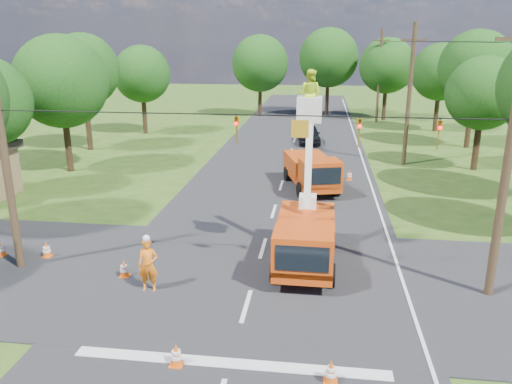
# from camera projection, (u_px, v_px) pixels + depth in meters

# --- Properties ---
(ground) EXTENTS (140.00, 140.00, 0.00)m
(ground) POSITION_uv_depth(u_px,v_px,m) (287.00, 167.00, 36.06)
(ground) COLOR #2C4A16
(ground) RESTS_ON ground
(road_main) EXTENTS (12.00, 100.00, 0.06)m
(road_main) POSITION_uv_depth(u_px,v_px,m) (287.00, 167.00, 36.06)
(road_main) COLOR black
(road_main) RESTS_ON ground
(road_cross) EXTENTS (56.00, 10.00, 0.07)m
(road_cross) POSITION_uv_depth(u_px,v_px,m) (254.00, 280.00, 18.98)
(road_cross) COLOR black
(road_cross) RESTS_ON ground
(stop_bar) EXTENTS (9.00, 0.45, 0.02)m
(stop_bar) POSITION_uv_depth(u_px,v_px,m) (230.00, 365.00, 14.05)
(stop_bar) COLOR silver
(stop_bar) RESTS_ON ground
(edge_line) EXTENTS (0.12, 90.00, 0.02)m
(edge_line) POSITION_uv_depth(u_px,v_px,m) (365.00, 169.00, 35.38)
(edge_line) COLOR silver
(edge_line) RESTS_ON ground
(bucket_truck) EXTENTS (2.42, 5.96, 7.74)m
(bucket_truck) POSITION_uv_depth(u_px,v_px,m) (305.00, 226.00, 19.83)
(bucket_truck) COLOR #BF430D
(bucket_truck) RESTS_ON ground
(second_truck) EXTENTS (3.75, 6.41, 2.26)m
(second_truck) POSITION_uv_depth(u_px,v_px,m) (312.00, 170.00, 30.34)
(second_truck) COLOR #BF430D
(second_truck) RESTS_ON ground
(ground_worker) EXTENTS (0.79, 0.56, 2.03)m
(ground_worker) POSITION_uv_depth(u_px,v_px,m) (148.00, 265.00, 17.93)
(ground_worker) COLOR orange
(ground_worker) RESTS_ON ground
(distant_car) EXTENTS (2.24, 4.78, 1.58)m
(distant_car) POSITION_uv_depth(u_px,v_px,m) (309.00, 134.00, 44.22)
(distant_car) COLOR black
(distant_car) RESTS_ON ground
(traffic_cone_0) EXTENTS (0.38, 0.38, 0.71)m
(traffic_cone_0) POSITION_uv_depth(u_px,v_px,m) (176.00, 355.00, 13.90)
(traffic_cone_0) COLOR #E9540C
(traffic_cone_0) RESTS_ON ground
(traffic_cone_1) EXTENTS (0.38, 0.38, 0.71)m
(traffic_cone_1) POSITION_uv_depth(u_px,v_px,m) (331.00, 372.00, 13.19)
(traffic_cone_1) COLOR #E9540C
(traffic_cone_1) RESTS_ON ground
(traffic_cone_2) EXTENTS (0.38, 0.38, 0.71)m
(traffic_cone_2) POSITION_uv_depth(u_px,v_px,m) (286.00, 227.00, 23.45)
(traffic_cone_2) COLOR #E9540C
(traffic_cone_2) RESTS_ON ground
(traffic_cone_3) EXTENTS (0.38, 0.38, 0.71)m
(traffic_cone_3) POSITION_uv_depth(u_px,v_px,m) (304.00, 197.00, 28.00)
(traffic_cone_3) COLOR #E9540C
(traffic_cone_3) RESTS_ON ground
(traffic_cone_4) EXTENTS (0.38, 0.38, 0.71)m
(traffic_cone_4) POSITION_uv_depth(u_px,v_px,m) (124.00, 268.00, 19.16)
(traffic_cone_4) COLOR #E9540C
(traffic_cone_4) RESTS_ON ground
(traffic_cone_5) EXTENTS (0.38, 0.38, 0.71)m
(traffic_cone_5) POSITION_uv_depth(u_px,v_px,m) (47.00, 249.00, 20.91)
(traffic_cone_5) COLOR #E9540C
(traffic_cone_5) RESTS_ON ground
(traffic_cone_6) EXTENTS (0.38, 0.38, 0.71)m
(traffic_cone_6) POSITION_uv_depth(u_px,v_px,m) (0.00, 248.00, 21.01)
(traffic_cone_6) COLOR #E9540C
(traffic_cone_6) RESTS_ON ground
(traffic_cone_7) EXTENTS (0.38, 0.38, 0.71)m
(traffic_cone_7) POSITION_uv_depth(u_px,v_px,m) (350.00, 175.00, 32.50)
(traffic_cone_7) COLOR #E9540C
(traffic_cone_7) RESTS_ON ground
(pole_right_near) EXTENTS (1.80, 0.30, 10.00)m
(pole_right_near) POSITION_uv_depth(u_px,v_px,m) (509.00, 156.00, 16.45)
(pole_right_near) COLOR #4C3823
(pole_right_near) RESTS_ON ground
(pole_right_mid) EXTENTS (1.80, 0.30, 10.00)m
(pole_right_mid) POSITION_uv_depth(u_px,v_px,m) (409.00, 94.00, 35.43)
(pole_right_mid) COLOR #4C3823
(pole_right_mid) RESTS_ON ground
(pole_right_far) EXTENTS (1.80, 0.30, 10.00)m
(pole_right_far) POSITION_uv_depth(u_px,v_px,m) (379.00, 76.00, 54.41)
(pole_right_far) COLOR #4C3823
(pole_right_far) RESTS_ON ground
(pole_left) EXTENTS (0.30, 0.30, 9.00)m
(pole_left) POSITION_uv_depth(u_px,v_px,m) (5.00, 158.00, 18.84)
(pole_left) COLOR #4C3823
(pole_left) RESTS_ON ground
(signal_span) EXTENTS (18.00, 0.29, 1.07)m
(signal_span) POSITION_uv_depth(u_px,v_px,m) (318.00, 128.00, 16.99)
(signal_span) COLOR black
(signal_span) RESTS_ON ground
(tree_left_d) EXTENTS (6.20, 6.20, 9.24)m
(tree_left_d) POSITION_uv_depth(u_px,v_px,m) (61.00, 82.00, 33.28)
(tree_left_d) COLOR #382616
(tree_left_d) RESTS_ON ground
(tree_left_e) EXTENTS (5.80, 5.80, 9.41)m
(tree_left_e) POSITION_uv_depth(u_px,v_px,m) (83.00, 70.00, 40.03)
(tree_left_e) COLOR #382616
(tree_left_e) RESTS_ON ground
(tree_left_f) EXTENTS (5.40, 5.40, 8.40)m
(tree_left_f) POSITION_uv_depth(u_px,v_px,m) (142.00, 74.00, 47.61)
(tree_left_f) COLOR #382616
(tree_left_f) RESTS_ON ground
(tree_right_c) EXTENTS (5.00, 5.00, 7.83)m
(tree_right_c) POSITION_uv_depth(u_px,v_px,m) (483.00, 94.00, 33.85)
(tree_right_c) COLOR #382616
(tree_right_c) RESTS_ON ground
(tree_right_d) EXTENTS (6.00, 6.00, 9.70)m
(tree_right_d) POSITION_uv_depth(u_px,v_px,m) (476.00, 67.00, 40.85)
(tree_right_d) COLOR #382616
(tree_right_d) RESTS_ON ground
(tree_right_e) EXTENTS (5.60, 5.60, 8.63)m
(tree_right_e) POSITION_uv_depth(u_px,v_px,m) (441.00, 72.00, 48.81)
(tree_right_e) COLOR #382616
(tree_right_e) RESTS_ON ground
(tree_far_a) EXTENTS (6.60, 6.60, 9.50)m
(tree_far_a) POSITION_uv_depth(u_px,v_px,m) (260.00, 63.00, 58.60)
(tree_far_a) COLOR #382616
(tree_far_a) RESTS_ON ground
(tree_far_b) EXTENTS (7.00, 7.00, 10.32)m
(tree_far_b) POSITION_uv_depth(u_px,v_px,m) (329.00, 58.00, 59.34)
(tree_far_b) COLOR #382616
(tree_far_b) RESTS_ON ground
(tree_far_c) EXTENTS (6.20, 6.20, 9.18)m
(tree_far_c) POSITION_uv_depth(u_px,v_px,m) (387.00, 66.00, 55.91)
(tree_far_c) COLOR #382616
(tree_far_c) RESTS_ON ground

